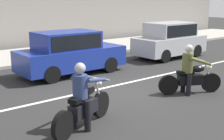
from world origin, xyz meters
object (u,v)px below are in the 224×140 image
at_px(parked_sedan_cobalt_blue, 70,52).
at_px(parked_hatchback_silver, 170,39).
at_px(motorcycle_with_rider_olive, 190,74).
at_px(motorcycle_with_rider_denim_blue, 83,101).

distance_m(parked_sedan_cobalt_blue, parked_hatchback_silver, 5.89).
xyz_separation_m(motorcycle_with_rider_olive, parked_sedan_cobalt_blue, (-1.58, 4.66, 0.24)).
relative_size(motorcycle_with_rider_denim_blue, parked_hatchback_silver, 0.53).
height_order(motorcycle_with_rider_olive, parked_sedan_cobalt_blue, parked_sedan_cobalt_blue).
bearing_deg(parked_hatchback_silver, motorcycle_with_rider_olive, -133.56).
distance_m(motorcycle_with_rider_denim_blue, motorcycle_with_rider_olive, 4.12).
relative_size(motorcycle_with_rider_denim_blue, motorcycle_with_rider_olive, 1.10).
bearing_deg(motorcycle_with_rider_denim_blue, motorcycle_with_rider_olive, 1.42).
relative_size(motorcycle_with_rider_olive, parked_sedan_cobalt_blue, 0.44).
xyz_separation_m(motorcycle_with_rider_denim_blue, motorcycle_with_rider_olive, (4.11, 0.10, -0.00)).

